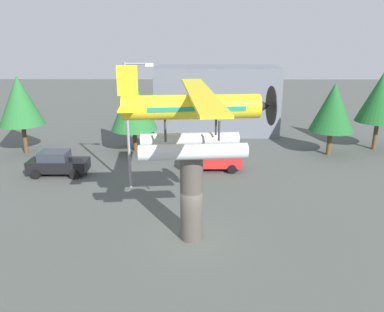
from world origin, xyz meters
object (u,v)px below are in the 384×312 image
car_near_black (58,163)px  tree_center_back (333,107)px  floatplane_monument (194,117)px  tree_east (133,104)px  display_pedestal (191,197)px  car_mid_red (212,158)px  storefront_building (216,100)px  tree_west (20,101)px  tree_far_east (381,97)px  streetlight_primary (130,118)px

car_near_black → tree_center_back: size_ratio=0.70×
floatplane_monument → tree_center_back: size_ratio=1.73×
floatplane_monument → tree_east: (-5.16, 15.02, -2.03)m
floatplane_monument → car_near_black: size_ratio=2.49×
display_pedestal → floatplane_monument: floatplane_monument is taller
tree_center_back → car_mid_red: bearing=-159.0°
car_mid_red → storefront_building: storefront_building is taller
tree_east → car_near_black: bearing=-128.0°
display_pedestal → tree_west: (-14.24, 14.24, 2.27)m
tree_west → tree_east: bearing=4.9°
car_mid_red → tree_west: size_ratio=0.64×
floatplane_monument → car_near_black: floatplane_monument is taller
tree_far_east → tree_center_back: bearing=-159.9°
car_near_black → tree_east: (4.69, 6.02, 3.22)m
streetlight_primary → floatplane_monument: bearing=-58.6°
tree_west → tree_center_back: 25.64m
display_pedestal → floatplane_monument: 3.90m
tree_far_east → car_near_black: bearing=-165.4°
car_mid_red → floatplane_monument: bearing=-97.4°
car_mid_red → tree_east: 8.70m
car_mid_red → tree_far_east: size_ratio=0.62×
floatplane_monument → streetlight_primary: size_ratio=1.29×
car_mid_red → streetlight_primary: bearing=-146.3°
tree_center_back → tree_far_east: 4.90m
car_mid_red → tree_far_east: (14.50, 5.48, 3.72)m
car_mid_red → tree_west: bearing=165.6°
display_pedestal → streetlight_primary: (-3.91, 6.63, 2.47)m
streetlight_primary → tree_east: (-1.12, 8.40, -0.60)m
storefront_building → tree_center_back: storefront_building is taller
floatplane_monument → storefront_building: (2.16, 21.99, -2.81)m
tree_east → display_pedestal: bearing=-71.5°
car_near_black → tree_far_east: 26.79m
car_near_black → tree_west: size_ratio=0.64×
display_pedestal → car_mid_red: size_ratio=1.06×
display_pedestal → car_near_black: size_ratio=1.06×
display_pedestal → storefront_building: size_ratio=0.37×
display_pedestal → storefront_building: storefront_building is taller
car_mid_red → car_near_black: bearing=-173.9°
display_pedestal → storefront_building: (2.29, 22.00, 1.09)m
car_near_black → storefront_building: bearing=47.2°
display_pedestal → storefront_building: 22.15m
streetlight_primary → tree_west: 12.83m
car_near_black → tree_far_east: size_ratio=0.62×
tree_center_back → tree_far_east: (4.57, 1.67, 0.57)m
tree_west → tree_east: size_ratio=1.04×
display_pedestal → tree_east: size_ratio=0.71×
tree_west → tree_center_back: size_ratio=1.09×
display_pedestal → streetlight_primary: 8.08m
tree_west → tree_far_east: 30.23m
streetlight_primary → tree_far_east: streetlight_primary is taller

